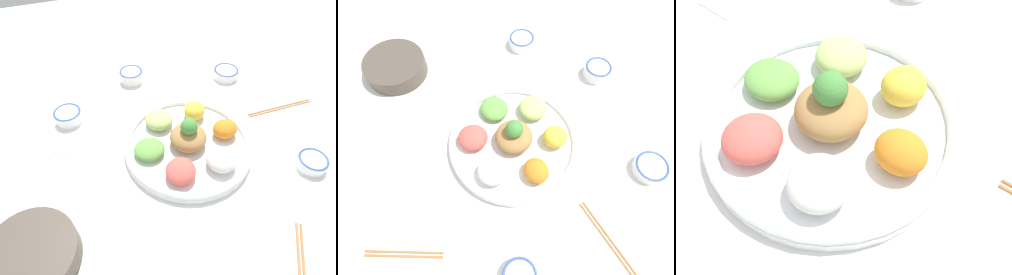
% 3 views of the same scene
% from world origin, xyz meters
% --- Properties ---
extents(ground_plane, '(2.40, 2.40, 0.00)m').
position_xyz_m(ground_plane, '(0.00, 0.00, 0.00)').
color(ground_plane, white).
extents(salad_platter, '(0.38, 0.38, 0.12)m').
position_xyz_m(salad_platter, '(0.04, 0.03, 0.03)').
color(salad_platter, white).
rests_on(salad_platter, ground_plane).
extents(sauce_bowl_red, '(0.09, 0.09, 0.04)m').
position_xyz_m(sauce_bowl_red, '(-0.24, -0.25, 0.02)').
color(sauce_bowl_red, white).
rests_on(sauce_bowl_red, ground_plane).
extents(rice_bowl_blue, '(0.08, 0.08, 0.04)m').
position_xyz_m(rice_bowl_blue, '(-0.27, 0.21, 0.02)').
color(rice_bowl_blue, white).
rests_on(rice_bowl_blue, ground_plane).
extents(sauce_bowl_dark, '(0.09, 0.09, 0.04)m').
position_xyz_m(sauce_bowl_dark, '(0.36, -0.21, 0.02)').
color(sauce_bowl_dark, white).
rests_on(sauce_bowl_dark, ground_plane).
extents(rice_bowl_plain, '(0.09, 0.09, 0.05)m').
position_xyz_m(rice_bowl_plain, '(0.11, -0.35, 0.03)').
color(rice_bowl_plain, white).
rests_on(rice_bowl_plain, ground_plane).
extents(side_serving_bowl, '(0.20, 0.20, 0.06)m').
position_xyz_m(side_serving_bowl, '(0.48, 0.22, 0.03)').
color(side_serving_bowl, '#51473D').
rests_on(side_serving_bowl, ground_plane).
extents(chopsticks_pair_near, '(0.12, 0.18, 0.01)m').
position_xyz_m(chopsticks_pair_near, '(-0.08, 0.43, 0.00)').
color(chopsticks_pair_near, '#9E6B3D').
rests_on(chopsticks_pair_near, ground_plane).
extents(chopsticks_pair_far, '(0.25, 0.02, 0.01)m').
position_xyz_m(chopsticks_pair_far, '(-0.34, -0.03, 0.00)').
color(chopsticks_pair_far, '#9E6B3D').
rests_on(chopsticks_pair_far, ground_plane).
extents(serving_spoon_main, '(0.14, 0.05, 0.01)m').
position_xyz_m(serving_spoon_main, '(0.44, -0.08, 0.00)').
color(serving_spoon_main, white).
rests_on(serving_spoon_main, ground_plane).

